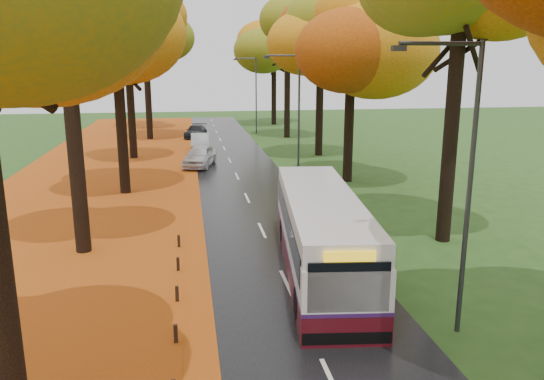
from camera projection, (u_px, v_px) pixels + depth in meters
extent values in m
cube|color=black|center=(245.00, 194.00, 30.77)|extent=(6.50, 90.00, 0.04)
cube|color=silver|center=(245.00, 194.00, 30.76)|extent=(0.12, 90.00, 0.01)
cube|color=#993A0D|center=(84.00, 200.00, 29.38)|extent=(12.00, 90.00, 0.02)
cube|color=#B65312|center=(192.00, 196.00, 30.29)|extent=(0.90, 90.00, 0.01)
cylinder|color=black|center=(74.00, 139.00, 20.39)|extent=(0.60, 0.60, 9.15)
cylinder|color=black|center=(121.00, 125.00, 30.21)|extent=(0.60, 0.60, 8.00)
ellipsoid|color=orange|center=(115.00, 34.00, 29.05)|extent=(9.20, 9.20, 7.18)
cylinder|color=black|center=(131.00, 104.00, 41.58)|extent=(0.60, 0.60, 8.58)
ellipsoid|color=orange|center=(126.00, 33.00, 40.32)|extent=(8.00, 8.00, 6.24)
cylinder|color=black|center=(148.00, 93.00, 52.16)|extent=(0.60, 0.60, 9.15)
ellipsoid|color=orange|center=(144.00, 32.00, 50.83)|extent=(9.20, 9.20, 7.18)
cylinder|color=black|center=(149.00, 93.00, 61.80)|extent=(0.60, 0.60, 8.00)
ellipsoid|color=orange|center=(146.00, 49.00, 60.64)|extent=(8.00, 8.00, 6.24)
cylinder|color=black|center=(451.00, 134.00, 21.73)|extent=(0.60, 0.60, 9.22)
cylinder|color=black|center=(349.00, 117.00, 33.28)|extent=(0.60, 0.60, 8.19)
ellipsoid|color=#C15D0E|center=(352.00, 33.00, 32.08)|extent=(9.20, 9.20, 7.18)
cylinder|color=black|center=(320.00, 102.00, 42.91)|extent=(0.60, 0.60, 8.70)
ellipsoid|color=#C15D0E|center=(321.00, 32.00, 41.64)|extent=(8.20, 8.20, 6.40)
cylinder|color=black|center=(287.00, 92.00, 53.32)|extent=(0.60, 0.60, 9.22)
ellipsoid|color=#C15D0E|center=(288.00, 32.00, 51.97)|extent=(9.20, 9.20, 7.18)
cylinder|color=black|center=(274.00, 91.00, 65.05)|extent=(0.60, 0.60, 8.19)
ellipsoid|color=#C15D0E|center=(274.00, 48.00, 63.86)|extent=(8.20, 8.20, 6.40)
cube|color=black|center=(176.00, 334.00, 14.39)|extent=(0.11, 0.11, 0.52)
cube|color=black|center=(177.00, 294.00, 16.89)|extent=(0.11, 0.11, 0.52)
cube|color=black|center=(178.00, 264.00, 19.39)|extent=(0.11, 0.11, 0.52)
cube|color=black|center=(179.00, 241.00, 21.88)|extent=(0.11, 0.11, 0.52)
cylinder|color=#333538|center=(469.00, 195.00, 14.16)|extent=(0.14, 0.14, 8.00)
cylinder|color=#333538|center=(441.00, 43.00, 13.08)|extent=(2.20, 0.11, 0.11)
cube|color=#333538|center=(399.00, 48.00, 12.94)|extent=(0.35, 0.18, 0.14)
cylinder|color=#333538|center=(299.00, 116.00, 35.28)|extent=(0.14, 0.14, 8.00)
cylinder|color=#333538|center=(283.00, 56.00, 34.20)|extent=(2.20, 0.11, 0.11)
cube|color=#333538|center=(266.00, 57.00, 34.06)|extent=(0.35, 0.18, 0.14)
cylinder|color=#333538|center=(256.00, 96.00, 56.40)|extent=(0.14, 0.14, 8.00)
cylinder|color=#333538|center=(245.00, 58.00, 55.32)|extent=(2.20, 0.11, 0.11)
cube|color=#333538|center=(235.00, 60.00, 55.18)|extent=(0.35, 0.18, 0.14)
cube|color=#460A12|center=(320.00, 259.00, 19.26)|extent=(3.67, 11.02, 0.88)
cube|color=silver|center=(321.00, 231.00, 19.00)|extent=(3.67, 11.02, 1.28)
cube|color=silver|center=(321.00, 204.00, 18.77)|extent=(3.60, 10.80, 0.69)
cube|color=#351750|center=(320.00, 246.00, 19.14)|extent=(3.69, 11.04, 0.12)
cube|color=black|center=(321.00, 220.00, 18.91)|extent=(3.60, 10.16, 0.84)
cube|color=black|center=(349.00, 288.00, 13.74)|extent=(2.16, 0.31, 1.38)
cube|color=yellow|center=(350.00, 256.00, 13.54)|extent=(1.35, 0.21, 0.28)
cube|color=black|center=(347.00, 338.00, 14.09)|extent=(2.41, 0.39, 0.34)
cylinder|color=black|center=(299.00, 303.00, 15.63)|extent=(0.39, 1.01, 0.98)
cylinder|color=black|center=(374.00, 302.00, 15.72)|extent=(0.39, 1.01, 0.98)
cylinder|color=black|center=(284.00, 231.00, 22.35)|extent=(0.39, 1.01, 0.98)
cylinder|color=black|center=(336.00, 230.00, 22.44)|extent=(0.39, 1.01, 0.98)
imported|color=silver|center=(200.00, 156.00, 38.74)|extent=(2.96, 4.82, 1.53)
imported|color=#9B9CA2|center=(200.00, 142.00, 45.82)|extent=(1.61, 4.41, 1.44)
imported|color=black|center=(196.00, 131.00, 53.92)|extent=(2.67, 4.55, 1.24)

